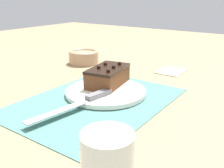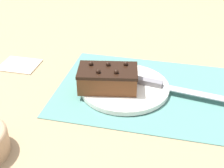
# 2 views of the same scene
# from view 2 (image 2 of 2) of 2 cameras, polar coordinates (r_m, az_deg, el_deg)

# --- Properties ---
(ground_plane) EXTENTS (3.00, 3.00, 0.00)m
(ground_plane) POSITION_cam_2_polar(r_m,az_deg,el_deg) (0.82, 6.27, -1.29)
(ground_plane) COLOR #9E7F5B
(placemat_woven) EXTENTS (0.46, 0.34, 0.00)m
(placemat_woven) POSITION_cam_2_polar(r_m,az_deg,el_deg) (0.82, 6.28, -1.17)
(placemat_woven) COLOR slate
(placemat_woven) RESTS_ON ground_plane
(cake_plate) EXTENTS (0.23, 0.23, 0.01)m
(cake_plate) POSITION_cam_2_polar(r_m,az_deg,el_deg) (0.81, 2.32, -0.56)
(cake_plate) COLOR white
(cake_plate) RESTS_ON placemat_woven
(chocolate_cake) EXTENTS (0.16, 0.11, 0.06)m
(chocolate_cake) POSITION_cam_2_polar(r_m,az_deg,el_deg) (0.78, -0.78, 1.06)
(chocolate_cake) COLOR brown
(chocolate_cake) RESTS_ON cake_plate
(serving_knife) EXTENTS (0.25, 0.06, 0.01)m
(serving_knife) POSITION_cam_2_polar(r_m,az_deg,el_deg) (0.81, 9.54, -0.32)
(serving_knife) COLOR slate
(serving_knife) RESTS_ON cake_plate
(folded_napkin) EXTENTS (0.11, 0.09, 0.01)m
(folded_napkin) POSITION_cam_2_polar(r_m,az_deg,el_deg) (0.97, -16.55, 3.44)
(folded_napkin) COLOR beige
(folded_napkin) RESTS_ON ground_plane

